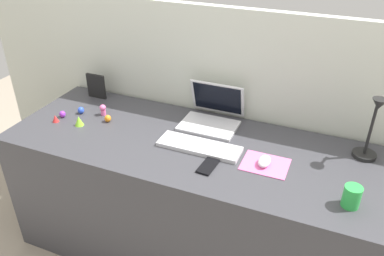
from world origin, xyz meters
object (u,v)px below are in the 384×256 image
Objects in this scene: picture_frame at (96,86)px; cell_phone at (208,166)px; mouse at (264,161)px; toy_figurine_red at (55,118)px; toy_figurine_lime at (79,121)px; coffee_mug at (352,197)px; toy_figurine_orange at (108,118)px; laptop at (213,113)px; desk_lamp at (371,130)px; toy_figurine_blue at (81,110)px; toy_figurine_pink at (103,109)px; keyboard at (199,146)px; toy_figurine_purple at (62,114)px.

cell_phone is at bearing -25.11° from picture_frame.
toy_figurine_red reaches higher than mouse.
toy_figurine_lime is (-1.00, -0.03, 0.01)m from mouse.
toy_figurine_orange is (-1.26, 0.20, -0.03)m from coffee_mug.
toy_figurine_orange is at bearing -45.48° from picture_frame.
desk_lamp is (0.78, -0.05, 0.10)m from laptop.
laptop reaches higher than toy_figurine_orange.
toy_figurine_pink reaches higher than toy_figurine_blue.
toy_figurine_blue is at bearing 171.03° from cell_phone.
desk_lamp is 8.20× the size of toy_figurine_orange.
toy_figurine_lime is (0.07, -0.11, 0.01)m from toy_figurine_blue.
picture_frame is (-1.53, 0.07, -0.08)m from desk_lamp.
mouse is (0.36, -0.29, -0.03)m from laptop.
toy_figurine_red is at bearing -170.03° from desk_lamp.
toy_figurine_red is (-0.82, -0.06, 0.01)m from keyboard.
toy_figurine_lime is at bearing 178.01° from cell_phone.
toy_figurine_lime is (-0.77, 0.09, 0.02)m from cell_phone.
mouse reaches higher than cell_phone.
coffee_mug is 2.47× the size of toy_figurine_purple.
laptop is 0.85m from coffee_mug.
toy_figurine_red is 1.06× the size of toy_figurine_purple.
mouse is at bearing 1.54° from toy_figurine_lime.
coffee_mug is (-0.04, -0.37, -0.11)m from desk_lamp.
toy_figurine_red is at bearing -179.85° from cell_phone.
cell_phone is 0.68m from toy_figurine_orange.
toy_figurine_lime is (-1.42, -0.26, -0.13)m from desk_lamp.
toy_figurine_red is (-1.57, -0.28, -0.13)m from desk_lamp.
laptop is 8.01× the size of toy_figurine_purple.
coffee_mug is 1.53m from toy_figurine_red.
coffee_mug reaches higher than keyboard.
coffee_mug is 2.34× the size of toy_figurine_red.
toy_figurine_purple is (-1.56, -0.22, -0.14)m from desk_lamp.
keyboard is 4.43× the size of coffee_mug.
cell_phone is at bearing -13.47° from toy_figurine_blue.
laptop reaches higher than toy_figurine_pink.
picture_frame is at bearing 108.47° from toy_figurine_lime.
laptop reaches higher than keyboard.
toy_figurine_red is at bearing -177.74° from mouse.
laptop is 3.24× the size of coffee_mug.
keyboard is 0.79m from desk_lamp.
coffee_mug is at bearing -9.20° from toy_figurine_orange.
laptop is at bearing 19.12° from toy_figurine_purple.
laptop is 0.57m from toy_figurine_orange.
picture_frame is 0.35m from toy_figurine_lime.
mouse is 1.81× the size of toy_figurine_lime.
mouse is 2.43× the size of toy_figurine_red.
toy_figurine_purple is (-0.79, -0.27, -0.03)m from laptop.
picture_frame is (-0.79, 0.28, 0.06)m from keyboard.
picture_frame is 0.24m from toy_figurine_pink.
laptop is 0.92× the size of desk_lamp.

